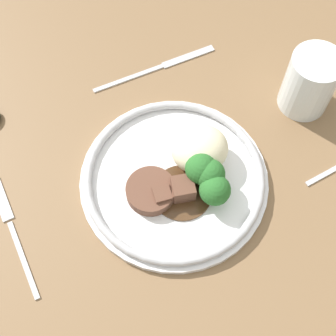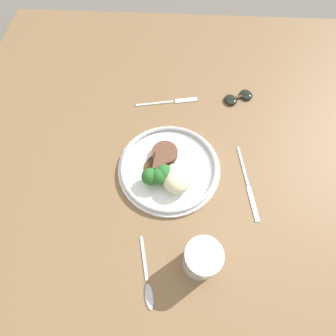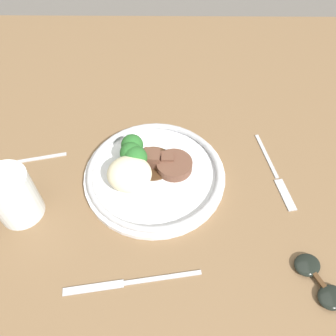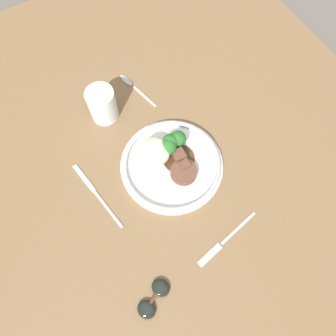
{
  "view_description": "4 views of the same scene",
  "coord_description": "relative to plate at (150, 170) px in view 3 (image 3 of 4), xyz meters",
  "views": [
    {
      "loc": [
        -0.13,
        -0.27,
        0.64
      ],
      "look_at": [
        -0.05,
        0.01,
        0.07
      ],
      "focal_mm": 50.0,
      "sensor_mm": 36.0,
      "label": 1
    },
    {
      "loc": [
        0.28,
        0.01,
        0.65
      ],
      "look_at": [
        -0.04,
        -0.0,
        0.06
      ],
      "focal_mm": 28.0,
      "sensor_mm": 36.0,
      "label": 2
    },
    {
      "loc": [
        -0.07,
        0.38,
        0.54
      ],
      "look_at": [
        -0.07,
        0.01,
        0.08
      ],
      "focal_mm": 35.0,
      "sensor_mm": 36.0,
      "label": 3
    },
    {
      "loc": [
        -0.33,
        0.18,
        0.82
      ],
      "look_at": [
        -0.06,
        0.02,
        0.08
      ],
      "focal_mm": 35.0,
      "sensor_mm": 36.0,
      "label": 4
    }
  ],
  "objects": [
    {
      "name": "ground_plane",
      "position": [
        0.03,
        0.0,
        -0.06
      ],
      "size": [
        8.0,
        8.0,
        0.0
      ],
      "primitive_type": "plane",
      "color": "#5B5651"
    },
    {
      "name": "dining_table",
      "position": [
        0.03,
        0.0,
        -0.04
      ],
      "size": [
        1.44,
        1.25,
        0.04
      ],
      "color": "brown",
      "rests_on": "ground"
    },
    {
      "name": "plate",
      "position": [
        0.0,
        0.0,
        0.0
      ],
      "size": [
        0.27,
        0.27,
        0.07
      ],
      "color": "white",
      "rests_on": "dining_table"
    },
    {
      "name": "juice_glass",
      "position": [
        0.22,
        0.08,
        0.02
      ],
      "size": [
        0.08,
        0.08,
        0.1
      ],
      "color": "#F4AD19",
      "rests_on": "dining_table"
    },
    {
      "name": "fork",
      "position": [
        -0.24,
        0.0,
        -0.02
      ],
      "size": [
        0.05,
        0.19,
        0.0
      ],
      "rotation": [
        0.0,
        0.0,
        1.76
      ],
      "color": "#B7B7BC",
      "rests_on": "dining_table"
    },
    {
      "name": "knife",
      "position": [
        0.03,
        0.21,
        -0.02
      ],
      "size": [
        0.21,
        0.04,
        0.0
      ],
      "rotation": [
        0.0,
        0.0,
        0.15
      ],
      "color": "#B7B7BC",
      "rests_on": "dining_table"
    },
    {
      "name": "spoon",
      "position": [
        0.28,
        -0.03,
        -0.02
      ],
      "size": [
        0.15,
        0.05,
        0.01
      ],
      "rotation": [
        0.0,
        0.0,
        0.23
      ],
      "color": "#B7B7BC",
      "rests_on": "dining_table"
    },
    {
      "name": "sunglasses",
      "position": [
        -0.27,
        0.2,
        -0.01
      ],
      "size": [
        0.08,
        0.1,
        0.01
      ],
      "rotation": [
        0.0,
        0.0,
        0.44
      ],
      "color": "black",
      "rests_on": "dining_table"
    }
  ]
}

